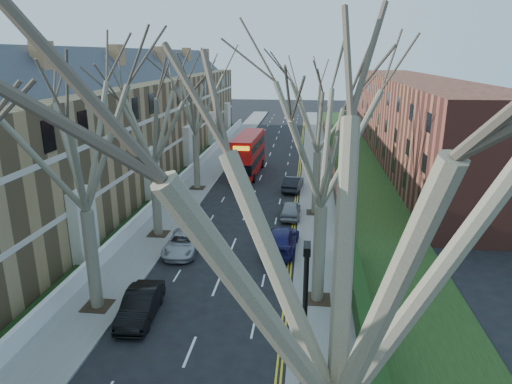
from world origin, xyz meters
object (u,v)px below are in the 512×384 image
(lamp_post, at_px, (303,370))
(car_left_mid, at_px, (140,305))
(double_decker_bus, at_px, (248,156))
(car_right_near, at_px, (281,240))

(lamp_post, relative_size, car_left_mid, 1.89)
(lamp_post, height_order, car_left_mid, lamp_post)
(double_decker_bus, bearing_deg, lamp_post, 101.98)
(lamp_post, bearing_deg, double_decker_bus, 99.78)
(lamp_post, xyz_separation_m, car_right_near, (-1.66, 17.88, -3.81))
(double_decker_bus, relative_size, car_left_mid, 2.38)
(car_left_mid, xyz_separation_m, car_right_near, (6.45, 8.97, 0.05))
(lamp_post, xyz_separation_m, car_left_mid, (-8.12, 8.91, -3.86))
(car_left_mid, bearing_deg, double_decker_bus, 83.13)
(double_decker_bus, bearing_deg, car_right_near, 105.87)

